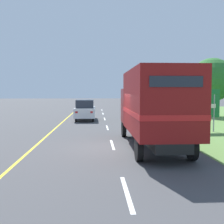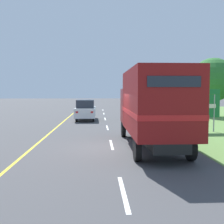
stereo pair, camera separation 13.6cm
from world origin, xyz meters
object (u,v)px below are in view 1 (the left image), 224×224
at_px(roadside_tree_mid, 212,80).
at_px(highway_sign, 202,106).
at_px(horse_trailer_truck, 153,106).
at_px(delineator_post, 181,126).
at_px(lead_car_white, 85,110).

bearing_deg(roadside_tree_mid, highway_sign, -115.26).
bearing_deg(horse_trailer_truck, roadside_tree_mid, 59.80).
bearing_deg(delineator_post, roadside_tree_mid, 60.27).
distance_m(highway_sign, delineator_post, 2.26).
distance_m(highway_sign, roadside_tree_mid, 12.70).
height_order(lead_car_white, roadside_tree_mid, roadside_tree_mid).
xyz_separation_m(lead_car_white, highway_sign, (7.85, -7.99, 0.72)).
xyz_separation_m(horse_trailer_truck, delineator_post, (2.54, 4.13, -1.46)).
height_order(horse_trailer_truck, lead_car_white, horse_trailer_truck).
xyz_separation_m(highway_sign, roadside_tree_mid, (5.34, 11.31, 2.19)).
distance_m(lead_car_white, highway_sign, 11.23).
relative_size(highway_sign, roadside_tree_mid, 0.45).
relative_size(horse_trailer_truck, delineator_post, 8.18).
bearing_deg(lead_car_white, roadside_tree_mid, 14.13).
xyz_separation_m(lead_car_white, delineator_post, (6.17, -8.97, -0.44)).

